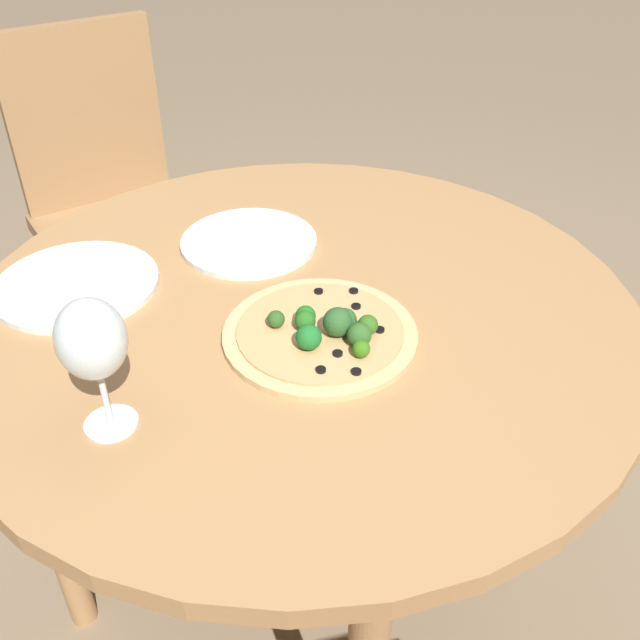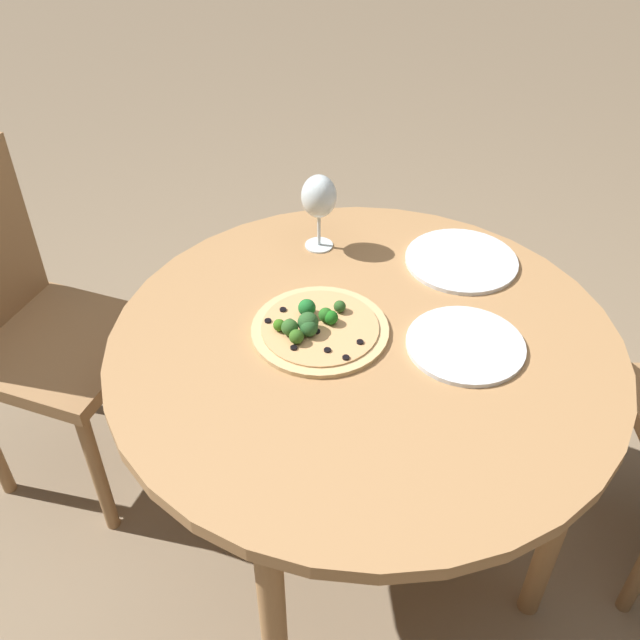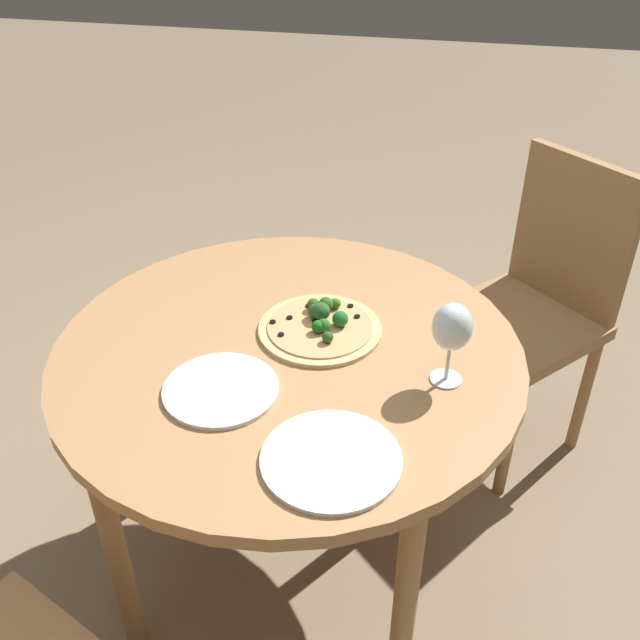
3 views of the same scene
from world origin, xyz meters
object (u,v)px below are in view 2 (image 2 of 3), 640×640
pizza (317,327)px  wine_glass (319,198)px  chair (33,324)px  plate_far (465,345)px  plate_near (461,260)px

pizza → wine_glass: (-0.29, 0.12, 0.12)m
chair → plate_far: 1.08m
wine_glass → plate_near: size_ratio=0.72×
wine_glass → plate_far: wine_glass is taller
pizza → plate_far: bearing=59.1°
chair → pizza: bearing=-90.9°
chair → plate_far: chair is taller
pizza → plate_near: size_ratio=1.09×
wine_glass → plate_far: size_ratio=0.78×
chair → plate_far: (0.68, 0.82, 0.21)m
pizza → wine_glass: bearing=157.4°
plate_near → plate_far: 0.29m
pizza → plate_far: size_ratio=1.19×
wine_glass → plate_near: wine_glass is taller
pizza → chair: bearing=-133.1°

